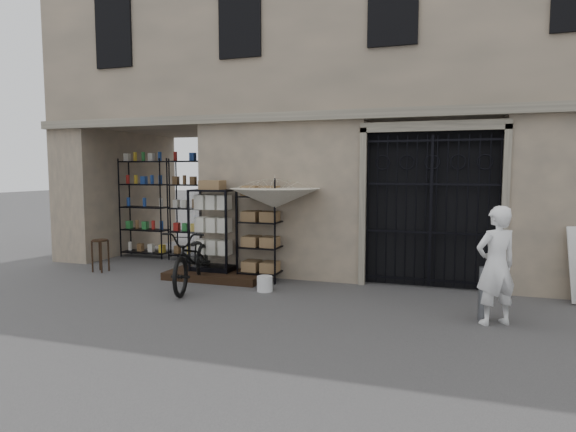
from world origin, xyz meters
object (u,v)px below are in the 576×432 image
(wooden_stool, at_px, (100,255))
(market_umbrella, at_px, (275,193))
(wire_rack, at_px, (261,237))
(display_cabinet, at_px, (213,234))
(shopkeeper, at_px, (493,324))
(white_bucket, at_px, (265,284))
(bicycle, at_px, (193,288))
(steel_bollard, at_px, (484,294))

(wooden_stool, bearing_deg, market_umbrella, 1.47)
(market_umbrella, bearing_deg, wooden_stool, -178.53)
(wire_rack, height_order, wooden_stool, wire_rack)
(wooden_stool, bearing_deg, display_cabinet, 5.45)
(wire_rack, distance_m, shopkeeper, 4.56)
(white_bucket, xyz_separation_m, wooden_stool, (-4.02, 0.49, 0.23))
(display_cabinet, xyz_separation_m, bicycle, (0.04, -0.90, -0.90))
(wire_rack, bearing_deg, display_cabinet, 163.02)
(white_bucket, height_order, shopkeeper, white_bucket)
(white_bucket, distance_m, wooden_stool, 4.05)
(market_umbrella, relative_size, white_bucket, 8.56)
(bicycle, relative_size, steel_bollard, 2.66)
(market_umbrella, distance_m, shopkeeper, 4.42)
(display_cabinet, height_order, wire_rack, display_cabinet)
(wire_rack, relative_size, market_umbrella, 0.73)
(market_umbrella, relative_size, shopkeeper, 1.44)
(bicycle, xyz_separation_m, wooden_stool, (-2.64, 0.66, 0.37))
(display_cabinet, relative_size, bicycle, 0.85)
(market_umbrella, height_order, bicycle, market_umbrella)
(display_cabinet, bearing_deg, market_umbrella, -4.65)
(display_cabinet, relative_size, white_bucket, 6.27)
(display_cabinet, relative_size, market_umbrella, 0.73)
(white_bucket, bearing_deg, steel_bollard, -9.38)
(bicycle, distance_m, wooden_stool, 2.74)
(bicycle, xyz_separation_m, steel_bollard, (5.05, -0.44, 0.40))
(market_umbrella, relative_size, steel_bollard, 3.09)
(bicycle, bearing_deg, wire_rack, 31.57)
(white_bucket, height_order, wooden_stool, wooden_stool)
(wooden_stool, distance_m, steel_bollard, 7.76)
(wire_rack, relative_size, white_bucket, 6.24)
(market_umbrella, bearing_deg, display_cabinet, 174.10)
(shopkeeper, bearing_deg, wooden_stool, -39.76)
(shopkeeper, bearing_deg, white_bucket, -41.88)
(bicycle, height_order, wooden_stool, bicycle)
(steel_bollard, bearing_deg, market_umbrella, 161.96)
(steel_bollard, bearing_deg, wire_rack, 160.76)
(wooden_stool, bearing_deg, wire_rack, 5.07)
(display_cabinet, xyz_separation_m, steel_bollard, (5.08, -1.34, -0.50))
(steel_bollard, bearing_deg, shopkeeper, -45.88)
(wire_rack, bearing_deg, white_bucket, -85.30)
(display_cabinet, bearing_deg, shopkeeper, -14.63)
(market_umbrella, distance_m, bicycle, 2.37)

